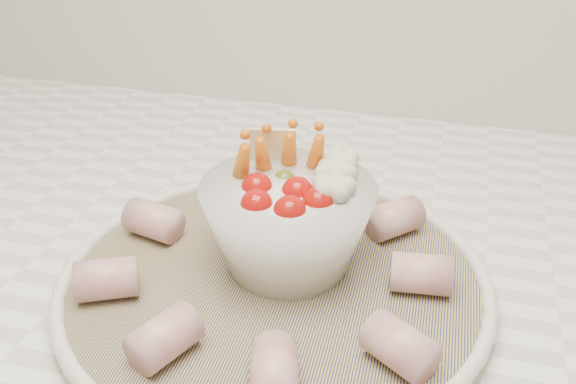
# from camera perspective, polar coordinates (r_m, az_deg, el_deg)

# --- Properties ---
(serving_platter) EXTENTS (0.37, 0.37, 0.02)m
(serving_platter) POSITION_cam_1_polar(r_m,az_deg,el_deg) (0.54, -1.21, -7.83)
(serving_platter) COLOR navy
(serving_platter) RESTS_ON kitchen_counter
(veggie_bowl) EXTENTS (0.14, 0.14, 0.11)m
(veggie_bowl) POSITION_cam_1_polar(r_m,az_deg,el_deg) (0.53, 0.11, -2.57)
(veggie_bowl) COLOR white
(veggie_bowl) RESTS_ON serving_platter
(cured_meat_rolls) EXTENTS (0.29, 0.31, 0.03)m
(cured_meat_rolls) POSITION_cam_1_polar(r_m,az_deg,el_deg) (0.53, -1.23, -6.07)
(cured_meat_rolls) COLOR #BA5562
(cured_meat_rolls) RESTS_ON serving_platter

